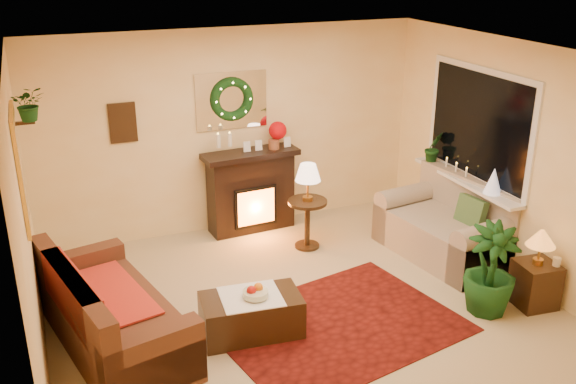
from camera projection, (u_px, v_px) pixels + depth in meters
name	position (u px, v px, depth m)	size (l,w,h in m)	color
floor	(301.00, 306.00, 6.69)	(5.00, 5.00, 0.00)	beige
ceiling	(303.00, 55.00, 5.75)	(5.00, 5.00, 0.00)	white
wall_back	(232.00, 131.00, 8.16)	(5.00, 5.00, 0.00)	#EFD88C
wall_front	(434.00, 302.00, 4.28)	(5.00, 5.00, 0.00)	#EFD88C
wall_left	(26.00, 230.00, 5.34)	(4.50, 4.50, 0.00)	#EFD88C
wall_right	(509.00, 159.00, 7.10)	(4.50, 4.50, 0.00)	#EFD88C
area_rug	(338.00, 325.00, 6.34)	(2.28, 1.71, 0.01)	#630B0B
sofa	(113.00, 304.00, 5.91)	(0.87, 1.98, 0.85)	brown
red_throw	(101.00, 296.00, 5.99)	(0.75, 1.21, 0.02)	#C64725
fireplace	(251.00, 190.00, 8.31)	(1.09, 0.35, 1.00)	black
poinsettia	(278.00, 130.00, 8.19)	(0.23, 0.23, 0.23)	#BE060B
mantel_candle_a	(218.00, 141.00, 7.90)	(0.06, 0.06, 0.17)	beige
mantel_candle_b	(230.00, 140.00, 7.94)	(0.06, 0.06, 0.17)	white
mantel_mirror	(231.00, 100.00, 8.00)	(0.92, 0.02, 0.72)	white
wreath	(232.00, 100.00, 7.96)	(0.55, 0.55, 0.11)	#194719
wall_art	(123.00, 123.00, 7.58)	(0.32, 0.03, 0.48)	#381E11
gold_mirror	(20.00, 168.00, 5.45)	(0.03, 0.84, 1.00)	gold
hanging_plant	(31.00, 120.00, 6.06)	(0.33, 0.28, 0.36)	#194719
loveseat	(445.00, 223.00, 7.64)	(0.93, 1.60, 0.93)	#866E5B
window_frame	(479.00, 125.00, 7.48)	(0.03, 1.86, 1.36)	white
window_glass	(478.00, 125.00, 7.47)	(0.02, 1.70, 1.22)	black
window_sill	(465.00, 181.00, 7.69)	(0.22, 1.86, 0.04)	white
mini_tree	(493.00, 181.00, 7.20)	(0.20, 0.20, 0.30)	white
sill_plant	(433.00, 149.00, 8.17)	(0.30, 0.24, 0.54)	black
side_table_round	(307.00, 223.00, 7.88)	(0.48, 0.48, 0.62)	#3E2816
lamp_cream	(308.00, 180.00, 7.68)	(0.31, 0.31, 0.47)	#FFDAB9
end_table_square	(535.00, 282.00, 6.62)	(0.39, 0.39, 0.48)	#371D17
lamp_tiffany	(541.00, 241.00, 6.44)	(0.30, 0.30, 0.44)	orange
coffee_table	(251.00, 314.00, 6.15)	(0.95, 0.52, 0.40)	black
fruit_bowl	(256.00, 293.00, 6.05)	(0.24, 0.24, 0.06)	beige
floor_palm	(490.00, 272.00, 6.44)	(1.60, 1.60, 2.85)	black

